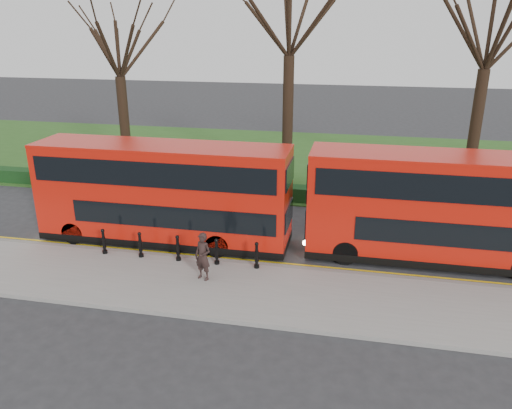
% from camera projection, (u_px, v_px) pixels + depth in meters
% --- Properties ---
extents(ground, '(120.00, 120.00, 0.00)m').
position_uv_depth(ground, '(203.00, 250.00, 20.62)').
color(ground, '#28282B').
rests_on(ground, ground).
extents(pavement, '(60.00, 4.00, 0.15)m').
position_uv_depth(pavement, '(178.00, 284.00, 17.84)').
color(pavement, gray).
rests_on(pavement, ground).
extents(kerb, '(60.00, 0.25, 0.16)m').
position_uv_depth(kerb, '(196.00, 259.00, 19.68)').
color(kerb, slate).
rests_on(kerb, ground).
extents(grass_verge, '(60.00, 18.00, 0.06)m').
position_uv_depth(grass_verge, '(268.00, 159.00, 34.41)').
color(grass_verge, '#29501A').
rests_on(grass_verge, ground).
extents(hedge, '(60.00, 0.90, 0.80)m').
position_uv_depth(hedge, '(241.00, 190.00, 26.74)').
color(hedge, black).
rests_on(hedge, ground).
extents(yellow_line_outer, '(60.00, 0.10, 0.01)m').
position_uv_depth(yellow_line_outer, '(198.00, 258.00, 19.98)').
color(yellow_line_outer, yellow).
rests_on(yellow_line_outer, ground).
extents(yellow_line_inner, '(60.00, 0.10, 0.01)m').
position_uv_depth(yellow_line_inner, '(200.00, 255.00, 20.16)').
color(yellow_line_inner, yellow).
rests_on(yellow_line_inner, ground).
extents(tree_left, '(6.84, 6.84, 10.69)m').
position_uv_depth(tree_left, '(117.00, 43.00, 28.67)').
color(tree_left, black).
rests_on(tree_left, ground).
extents(tree_mid, '(8.36, 8.36, 13.06)m').
position_uv_depth(tree_mid, '(290.00, 10.00, 26.18)').
color(tree_mid, black).
rests_on(tree_mid, ground).
extents(tree_right, '(7.73, 7.73, 12.08)m').
position_uv_depth(tree_right, '(491.00, 24.00, 24.53)').
color(tree_right, black).
rests_on(tree_right, ground).
extents(bollard_row, '(6.37, 0.15, 1.00)m').
position_uv_depth(bollard_row, '(178.00, 248.00, 19.27)').
color(bollard_row, black).
rests_on(bollard_row, pavement).
extents(bus_lead, '(10.62, 2.44, 4.22)m').
position_uv_depth(bus_lead, '(163.00, 194.00, 20.82)').
color(bus_lead, red).
rests_on(bus_lead, ground).
extents(bus_rear, '(10.74, 2.47, 4.27)m').
position_uv_depth(bus_rear, '(449.00, 210.00, 19.01)').
color(bus_rear, red).
rests_on(bus_rear, ground).
extents(pedestrian, '(0.76, 0.63, 1.77)m').
position_uv_depth(pedestrian, '(203.00, 257.00, 17.73)').
color(pedestrian, black).
rests_on(pedestrian, pavement).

